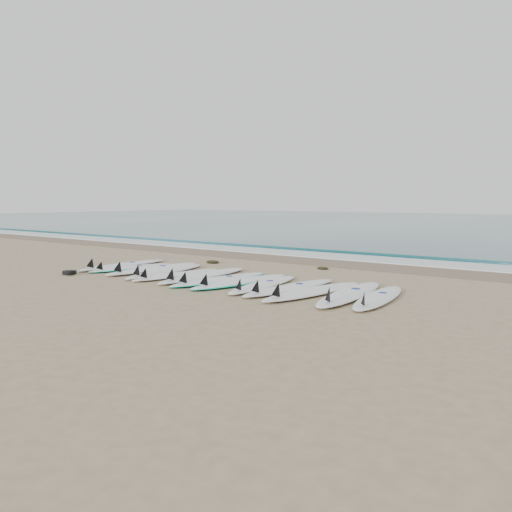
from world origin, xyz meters
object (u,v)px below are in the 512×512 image
Objects in this scene: surfboard_6 at (219,279)px; leash_coil at (70,272)px; surfboard_0 at (122,265)px; surfboard_12 at (378,297)px.

leash_coil is (-3.49, -1.31, -0.00)m from surfboard_6.
surfboard_0 is at bearing -176.54° from surfboard_6.
surfboard_12 is at bearing 9.41° from surfboard_6.
surfboard_6 is at bearing 20.57° from leash_coil.
surfboard_6 reaches higher than surfboard_12.
surfboard_12 is at bearing -2.40° from surfboard_0.
surfboard_0 is 7.13m from surfboard_12.
surfboard_0 is 3.59m from surfboard_6.
surfboard_12 is 5.59× the size of leash_coil.
surfboard_6 is 1.06× the size of surfboard_12.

